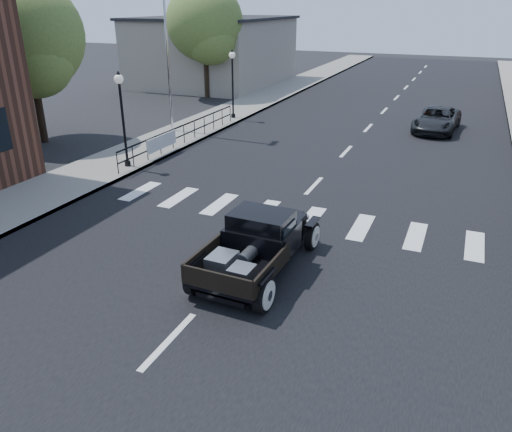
% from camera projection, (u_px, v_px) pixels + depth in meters
% --- Properties ---
extents(ground, '(120.00, 120.00, 0.00)m').
position_uv_depth(ground, '(233.00, 273.00, 12.59)').
color(ground, black).
rests_on(ground, ground).
extents(road, '(14.00, 80.00, 0.02)m').
position_uv_depth(road, '(360.00, 137.00, 25.26)').
color(road, black).
rests_on(road, ground).
extents(road_markings, '(12.00, 60.00, 0.06)m').
position_uv_depth(road_markings, '(335.00, 164.00, 21.04)').
color(road_markings, silver).
rests_on(road_markings, ground).
extents(sidewalk_left, '(3.00, 80.00, 0.15)m').
position_uv_depth(sidewalk_left, '(211.00, 121.00, 28.29)').
color(sidewalk_left, gray).
rests_on(sidewalk_left, ground).
extents(low_building_left, '(10.00, 12.00, 5.00)m').
position_uv_depth(low_building_left, '(214.00, 52.00, 40.65)').
color(low_building_left, gray).
rests_on(low_building_left, ground).
extents(railing, '(0.08, 10.00, 1.00)m').
position_uv_depth(railing, '(184.00, 133.00, 23.41)').
color(railing, black).
rests_on(railing, sidewalk_left).
extents(banner, '(0.04, 2.20, 0.60)m').
position_uv_depth(banner, '(162.00, 147.00, 21.77)').
color(banner, silver).
rests_on(banner, sidewalk_left).
extents(lamp_post_b, '(0.36, 0.36, 3.75)m').
position_uv_depth(lamp_post_b, '(123.00, 120.00, 19.59)').
color(lamp_post_b, black).
rests_on(lamp_post_b, sidewalk_left).
extents(lamp_post_c, '(0.36, 0.36, 3.75)m').
position_uv_depth(lamp_post_c, '(233.00, 84.00, 28.04)').
color(lamp_post_c, black).
rests_on(lamp_post_c, sidewalk_left).
extents(flagpole, '(0.12, 0.12, 11.44)m').
position_uv_depth(flagpole, '(165.00, 12.00, 23.72)').
color(flagpole, silver).
rests_on(flagpole, sidewalk_left).
extents(big_tree_near, '(5.07, 5.07, 7.45)m').
position_uv_depth(big_tree_near, '(31.00, 63.00, 22.91)').
color(big_tree_near, '#536A2D').
rests_on(big_tree_near, ground).
extents(big_tree_far, '(5.20, 5.20, 7.63)m').
position_uv_depth(big_tree_far, '(205.00, 41.00, 34.17)').
color(big_tree_far, '#536A2D').
rests_on(big_tree_far, ground).
extents(hotrod_pickup, '(2.25, 4.60, 1.58)m').
position_uv_depth(hotrod_pickup, '(258.00, 243.00, 12.39)').
color(hotrod_pickup, black).
rests_on(hotrod_pickup, ground).
extents(second_car, '(2.35, 4.53, 1.22)m').
position_uv_depth(second_car, '(437.00, 120.00, 26.10)').
color(second_car, black).
rests_on(second_car, ground).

